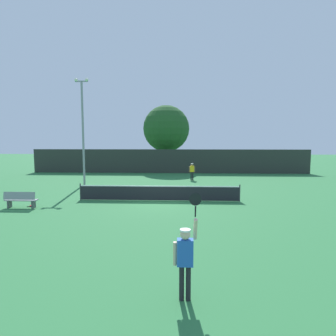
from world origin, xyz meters
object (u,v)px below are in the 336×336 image
(spare_racket, at_px, (32,205))
(large_tree, at_px, (166,129))
(parked_car_near, at_px, (219,162))
(player_receiving, at_px, (192,170))
(player_serving, at_px, (186,253))
(courtside_bench, at_px, (21,200))
(tennis_ball, at_px, (155,197))
(light_pole, at_px, (83,125))

(spare_racket, relative_size, large_tree, 0.06)
(large_tree, xyz_separation_m, parked_car_near, (7.37, 4.46, -4.54))
(player_receiving, bearing_deg, player_serving, 87.33)
(courtside_bench, height_order, parked_car_near, parked_car_near)
(tennis_ball, height_order, large_tree, large_tree)
(player_serving, height_order, tennis_ball, player_serving)
(tennis_ball, height_order, light_pole, light_pole)
(spare_racket, xyz_separation_m, parked_car_near, (14.17, 24.75, 0.76))
(player_serving, xyz_separation_m, light_pole, (-8.51, 17.22, 3.94))
(spare_racket, bearing_deg, light_pole, 87.66)
(courtside_bench, bearing_deg, large_tree, 71.16)
(player_receiving, relative_size, spare_racket, 3.13)
(tennis_ball, distance_m, light_pole, 9.87)
(tennis_ball, relative_size, large_tree, 0.01)
(spare_racket, relative_size, parked_car_near, 0.12)
(light_pole, xyz_separation_m, large_tree, (6.48, 12.32, 0.23))
(player_serving, distance_m, spare_racket, 12.84)
(large_tree, bearing_deg, player_receiving, -72.18)
(parked_car_near, bearing_deg, player_receiving, -112.63)
(player_serving, relative_size, player_receiving, 1.60)
(player_serving, distance_m, parked_car_near, 34.41)
(player_receiving, height_order, courtside_bench, player_receiving)
(tennis_ball, distance_m, spare_racket, 7.51)
(light_pole, bearing_deg, parked_car_near, 50.46)
(player_receiving, height_order, light_pole, light_pole)
(player_serving, height_order, courtside_bench, player_serving)
(spare_racket, bearing_deg, large_tree, 71.47)
(light_pole, relative_size, large_tree, 1.09)
(tennis_ball, xyz_separation_m, spare_racket, (-7.00, -2.74, -0.01))
(courtside_bench, bearing_deg, parked_car_near, 60.22)
(spare_racket, height_order, large_tree, large_tree)
(tennis_ball, height_order, parked_car_near, parked_car_near)
(courtside_bench, bearing_deg, light_pole, 85.69)
(player_serving, distance_m, light_pole, 19.61)
(tennis_ball, bearing_deg, light_pole, 141.90)
(player_serving, bearing_deg, spare_racket, 133.70)
(player_receiving, distance_m, courtside_bench, 15.39)
(courtside_bench, relative_size, parked_car_near, 0.41)
(courtside_bench, distance_m, large_tree, 22.58)
(player_serving, relative_size, courtside_bench, 1.44)
(player_receiving, relative_size, parked_car_near, 0.37)
(tennis_ball, bearing_deg, large_tree, 90.64)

